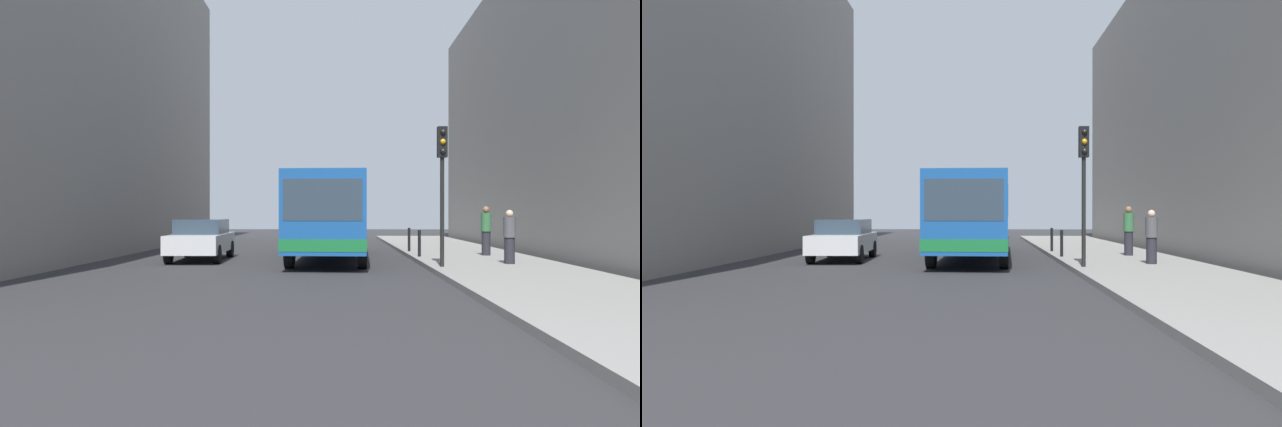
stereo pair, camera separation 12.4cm
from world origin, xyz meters
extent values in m
plane|color=#2D2D30|center=(0.00, 0.00, 0.00)|extent=(80.00, 80.00, 0.00)
cube|color=gray|center=(5.40, 0.00, 0.07)|extent=(4.40, 40.00, 0.15)
cube|color=gray|center=(-11.50, 4.00, 7.68)|extent=(7.00, 32.00, 15.35)
cube|color=gray|center=(11.50, 4.00, 6.32)|extent=(7.00, 32.00, 12.64)
cube|color=#19519E|center=(0.30, 2.42, 1.75)|extent=(2.98, 11.10, 2.50)
cube|color=#197238|center=(0.30, 2.42, 0.80)|extent=(3.00, 11.12, 0.36)
cube|color=#2D3D4C|center=(0.06, -3.05, 2.10)|extent=(2.26, 0.16, 1.20)
cube|color=#2D3D4C|center=(0.32, 2.92, 2.10)|extent=(2.93, 9.50, 1.00)
cylinder|color=black|center=(1.26, -1.52, 0.50)|extent=(0.32, 1.01, 1.00)
cylinder|color=black|center=(-1.00, -1.42, 0.50)|extent=(0.32, 1.01, 1.00)
cylinder|color=black|center=(1.60, 6.27, 0.50)|extent=(0.32, 1.01, 1.00)
cylinder|color=black|center=(-0.66, 6.37, 0.50)|extent=(0.32, 1.01, 1.00)
cube|color=silver|center=(-4.43, 1.55, 0.64)|extent=(1.92, 4.45, 0.64)
cube|color=#2D3D4C|center=(-4.43, 1.70, 1.22)|extent=(1.67, 2.51, 0.52)
cylinder|color=black|center=(-3.57, 0.07, 0.32)|extent=(0.24, 0.65, 0.64)
cylinder|color=black|center=(-5.21, 0.03, 0.32)|extent=(0.24, 0.65, 0.64)
cylinder|color=black|center=(-3.65, 3.07, 0.32)|extent=(0.24, 0.65, 0.64)
cylinder|color=black|center=(-5.29, 3.03, 0.32)|extent=(0.24, 0.65, 0.64)
cube|color=maroon|center=(0.16, 12.12, 0.64)|extent=(1.86, 4.42, 0.64)
cube|color=#2D3D4C|center=(0.16, 12.27, 1.22)|extent=(1.63, 2.49, 0.52)
cylinder|color=black|center=(0.96, 10.61, 0.32)|extent=(0.23, 0.64, 0.64)
cylinder|color=black|center=(-0.68, 10.63, 0.32)|extent=(0.23, 0.64, 0.64)
cylinder|color=black|center=(1.00, 13.61, 0.32)|extent=(0.23, 0.64, 0.64)
cylinder|color=black|center=(-0.64, 13.63, 0.32)|extent=(0.23, 0.64, 0.64)
cylinder|color=black|center=(3.55, -2.41, 1.75)|extent=(0.12, 0.12, 3.20)
cube|color=black|center=(3.55, -2.41, 3.80)|extent=(0.28, 0.24, 0.90)
sphere|color=black|center=(3.55, -2.54, 4.08)|extent=(0.16, 0.16, 0.16)
sphere|color=orange|center=(3.55, -2.54, 3.80)|extent=(0.16, 0.16, 0.16)
sphere|color=black|center=(3.55, -2.54, 3.52)|extent=(0.16, 0.16, 0.16)
cylinder|color=black|center=(3.45, 1.56, 0.62)|extent=(0.11, 0.11, 0.95)
cylinder|color=black|center=(3.45, 4.50, 0.62)|extent=(0.11, 0.11, 0.95)
cylinder|color=#26262D|center=(5.81, -1.37, 0.56)|extent=(0.32, 0.32, 0.81)
cylinder|color=#4C4C51|center=(5.81, -1.37, 1.28)|extent=(0.38, 0.38, 0.63)
sphere|color=beige|center=(5.81, -1.37, 1.70)|extent=(0.22, 0.22, 0.22)
cylinder|color=#26262D|center=(6.00, 2.20, 0.59)|extent=(0.32, 0.32, 0.88)
cylinder|color=#336B3F|center=(6.00, 2.20, 1.37)|extent=(0.38, 0.38, 0.68)
sphere|color=#8C6647|center=(6.00, 2.20, 1.84)|extent=(0.24, 0.24, 0.24)
camera|label=1|loc=(0.39, -19.93, 1.76)|focal=33.49mm
camera|label=2|loc=(0.52, -19.93, 1.76)|focal=33.49mm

